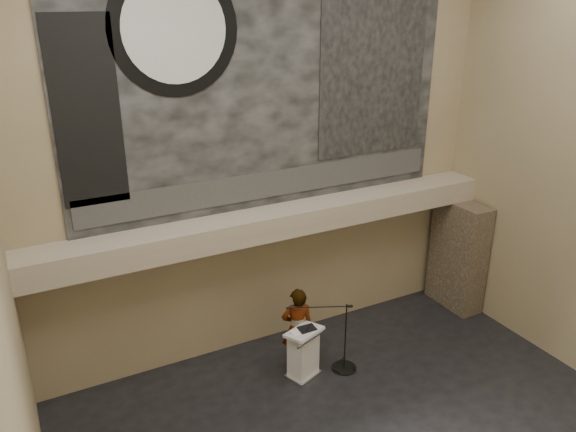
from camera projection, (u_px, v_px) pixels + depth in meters
wall_back at (270, 155)px, 11.28m from camera, size 10.00×0.02×8.50m
wall_left at (5, 304)px, 5.83m from camera, size 0.02×8.00×8.50m
soffit at (279, 221)px, 11.43m from camera, size 10.00×0.80×0.50m
sprinkler_left at (206, 250)px, 10.80m from camera, size 0.04×0.04×0.06m
sprinkler_right at (357, 218)px, 12.31m from camera, size 0.04×0.04×0.06m
banner at (269, 81)px, 10.72m from camera, size 8.00×0.05×5.00m
banner_text_strip at (271, 184)px, 11.44m from camera, size 7.76×0.02×0.55m
banner_clock_rim at (175, 29)px, 9.54m from camera, size 2.30×0.02×2.30m
banner_clock_face at (175, 29)px, 9.53m from camera, size 1.84×0.02×1.84m
banner_building_print at (374, 69)px, 11.69m from camera, size 2.60×0.02×3.60m
banner_brick_print at (87, 114)px, 9.33m from camera, size 1.10×0.02×3.20m
stone_pier at (458, 255)px, 13.65m from camera, size 0.60×1.40×2.70m
lectern at (303, 353)px, 11.24m from camera, size 0.84×0.72×1.13m
binder at (307, 329)px, 11.04m from camera, size 0.35×0.29×0.04m
papers at (297, 333)px, 10.94m from camera, size 0.22×0.29×0.00m
speaker_person at (297, 328)px, 11.46m from camera, size 0.76×0.61×1.80m
mic_stand at (342, 359)px, 11.60m from camera, size 1.36×0.77×1.52m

